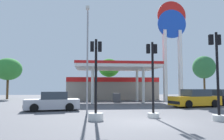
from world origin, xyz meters
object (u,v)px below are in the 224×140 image
tree_0 (8,69)px  tree_1 (109,68)px  station_pole_sign (172,38)px  traffic_signal_0 (218,88)px  traffic_signal_1 (153,88)px  car_1 (195,99)px  tree_2 (204,67)px  traffic_signal_2 (96,97)px  corner_streetlamp (87,51)px  car_0 (52,102)px

tree_0 → tree_1: (15.89, 1.05, 0.44)m
tree_1 → station_pole_sign: bearing=-52.7°
station_pole_sign → traffic_signal_0: size_ratio=2.69×
traffic_signal_0 → traffic_signal_1: bearing=153.2°
car_1 → tree_2: size_ratio=0.67×
traffic_signal_0 → tree_2: size_ratio=0.66×
tree_0 → tree_1: bearing=3.8°
traffic_signal_1 → car_1: bearing=48.8°
traffic_signal_2 → station_pole_sign: bearing=55.8°
car_1 → tree_1: bearing=110.9°
station_pole_sign → traffic_signal_1: 17.03m
traffic_signal_2 → corner_streetlamp: corner_streetlamp is taller
station_pole_sign → tree_2: station_pole_sign is taller
tree_0 → tree_1: size_ratio=0.96×
car_1 → tree_0: (-22.42, 16.07, 3.89)m
traffic_signal_0 → tree_1: size_ratio=0.73×
traffic_signal_0 → traffic_signal_1: 3.55m
station_pole_sign → car_1: station_pole_sign is taller
traffic_signal_2 → tree_2: tree_2 is taller
car_0 → tree_0: size_ratio=0.69×
car_0 → corner_streetlamp: 5.11m
tree_0 → corner_streetlamp: corner_streetlamp is taller
tree_0 → corner_streetlamp: (12.51, -20.41, -0.30)m
car_0 → traffic_signal_0: bearing=-32.7°
traffic_signal_2 → tree_0: size_ratio=0.71×
car_1 → corner_streetlamp: size_ratio=0.68×
station_pole_sign → tree_0: station_pole_sign is taller
tree_2 → corner_streetlamp: bearing=-133.0°
car_0 → car_1: (12.62, 2.05, 0.08)m
tree_2 → traffic_signal_0: bearing=-116.9°
car_1 → tree_2: tree_2 is taller
tree_1 → corner_streetlamp: size_ratio=0.91×
station_pole_sign → car_0: size_ratio=2.98×
station_pole_sign → traffic_signal_2: station_pole_sign is taller
tree_1 → corner_streetlamp: bearing=-98.9°
station_pole_sign → tree_1: station_pole_sign is taller
corner_streetlamp → car_0: bearing=139.8°
tree_0 → corner_streetlamp: 23.95m
traffic_signal_1 → tree_2: 29.23m
car_0 → corner_streetlamp: size_ratio=0.60×
traffic_signal_0 → tree_1: bearing=98.4°
traffic_signal_0 → tree_0: size_ratio=0.76×
car_1 → traffic_signal_2: size_ratio=1.09×
traffic_signal_0 → traffic_signal_2: traffic_signal_0 is taller
traffic_signal_2 → tree_0: (-13.03, 23.60, 3.37)m
traffic_signal_1 → traffic_signal_2: 3.57m
car_1 → tree_1: tree_1 is taller
tree_1 → corner_streetlamp: (-3.37, -21.47, -0.73)m
car_0 → tree_1: size_ratio=0.66×
car_0 → car_1: 12.79m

